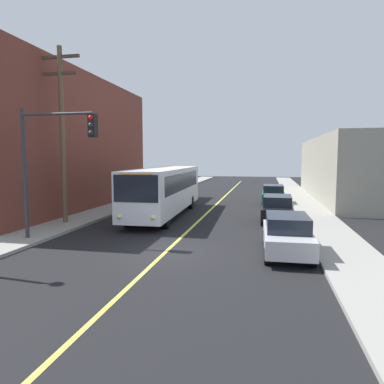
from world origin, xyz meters
TOP-DOWN VIEW (x-y plane):
  - ground_plane at (0.00, 0.00)m, footprint 120.00×120.00m
  - sidewalk_left at (-7.25, 10.00)m, footprint 2.50×90.00m
  - sidewalk_right at (7.25, 10.00)m, footprint 2.50×90.00m
  - lane_stripe_center at (0.00, 15.00)m, footprint 0.16×60.00m
  - building_left_brick at (-13.49, 10.70)m, footprint 10.00×20.73m
  - building_right_warehouse at (14.50, 21.94)m, footprint 12.00×22.99m
  - city_bus at (-2.60, 8.98)m, footprint 2.95×12.22m
  - parked_car_silver at (4.88, 0.75)m, footprint 1.89×4.44m
  - parked_car_black at (4.74, 8.10)m, footprint 1.93×4.45m
  - parked_car_green at (4.66, 16.49)m, footprint 1.85×4.41m
  - utility_pole_near at (-7.44, 4.70)m, footprint 2.40×0.28m
  - traffic_signal_left_corner at (-5.41, 0.68)m, footprint 3.75×0.48m

SIDE VIEW (x-z plane):
  - ground_plane at x=0.00m, z-range 0.00..0.00m
  - lane_stripe_center at x=0.00m, z-range 0.00..0.01m
  - sidewalk_left at x=-7.25m, z-range 0.00..0.15m
  - sidewalk_right at x=7.25m, z-range 0.00..0.15m
  - parked_car_silver at x=4.88m, z-range 0.03..1.65m
  - parked_car_black at x=4.74m, z-range 0.03..1.65m
  - parked_car_green at x=4.66m, z-range 0.03..1.65m
  - city_bus at x=-2.60m, z-range 0.22..3.42m
  - building_right_warehouse at x=14.50m, z-range 0.00..5.77m
  - traffic_signal_left_corner at x=-5.41m, z-range 1.30..7.30m
  - building_left_brick at x=-13.49m, z-range 0.00..10.00m
  - utility_pole_near at x=-7.44m, z-range 0.65..10.64m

